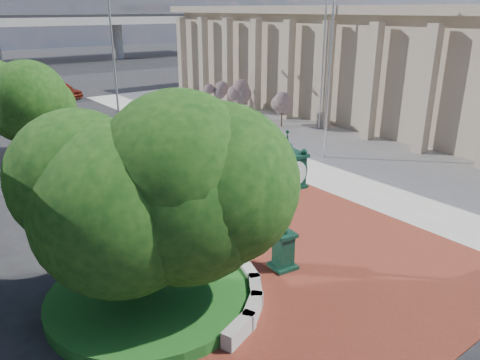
% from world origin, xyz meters
% --- Properties ---
extents(ground, '(200.00, 200.00, 0.00)m').
position_xyz_m(ground, '(0.00, 0.00, 0.00)').
color(ground, black).
rests_on(ground, ground).
extents(plaza, '(12.00, 12.00, 0.04)m').
position_xyz_m(plaza, '(0.00, -1.00, 0.02)').
color(plaza, maroon).
rests_on(plaza, ground).
extents(sidewalk, '(20.00, 50.00, 0.04)m').
position_xyz_m(sidewalk, '(16.00, 10.00, 0.02)').
color(sidewalk, '#9E9B93').
rests_on(sidewalk, ground).
extents(planter_wall, '(2.96, 6.77, 0.54)m').
position_xyz_m(planter_wall, '(-2.71, -0.00, 0.27)').
color(planter_wall, '#9E9B93').
rests_on(planter_wall, ground).
extents(grass_bed, '(6.10, 6.10, 0.40)m').
position_xyz_m(grass_bed, '(-5.00, 0.00, 0.20)').
color(grass_bed, '#123F15').
rests_on(grass_bed, ground).
extents(civic_building, '(17.35, 44.00, 8.60)m').
position_xyz_m(civic_building, '(23.60, 12.00, 4.33)').
color(civic_building, '#B5A989').
rests_on(civic_building, ground).
extents(tree_planter, '(5.20, 5.20, 6.33)m').
position_xyz_m(tree_planter, '(-5.00, 0.00, 3.72)').
color(tree_planter, '#38281C').
rests_on(tree_planter, ground).
extents(tree_street, '(4.40, 4.40, 5.45)m').
position_xyz_m(tree_street, '(-4.00, 18.00, 3.24)').
color(tree_street, '#38281C').
rests_on(tree_street, ground).
extents(post_clock, '(1.10, 1.10, 4.80)m').
position_xyz_m(post_clock, '(-0.49, -1.01, 2.64)').
color(post_clock, black).
rests_on(post_clock, ground).
extents(parked_car, '(3.35, 5.03, 1.59)m').
position_xyz_m(parked_car, '(4.10, 36.32, 0.79)').
color(parked_car, '#60190D').
rests_on(parked_car, ground).
extents(flagpole_a, '(1.75, 0.20, 11.20)m').
position_xyz_m(flagpole_a, '(10.02, 6.83, 5.74)').
color(flagpole_a, silver).
rests_on(flagpole_a, ground).
extents(flagpole_b, '(1.68, 0.42, 10.87)m').
position_xyz_m(flagpole_b, '(15.00, 11.93, 5.57)').
color(flagpole_b, silver).
rests_on(flagpole_b, ground).
extents(street_lamp_near, '(2.18, 0.46, 9.74)m').
position_xyz_m(street_lamp_near, '(5.35, 25.18, 5.71)').
color(street_lamp_near, slate).
rests_on(street_lamp_near, ground).
extents(shrub_near, '(1.20, 1.20, 2.20)m').
position_xyz_m(shrub_near, '(13.25, 14.14, 1.59)').
color(shrub_near, '#38281C').
rests_on(shrub_near, ground).
extents(shrub_mid, '(1.20, 1.20, 2.20)m').
position_xyz_m(shrub_mid, '(13.91, 20.21, 1.59)').
color(shrub_mid, '#38281C').
rests_on(shrub_mid, ground).
extents(shrub_far, '(1.20, 1.20, 2.20)m').
position_xyz_m(shrub_far, '(13.13, 22.47, 1.59)').
color(shrub_far, '#38281C').
rests_on(shrub_far, ground).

